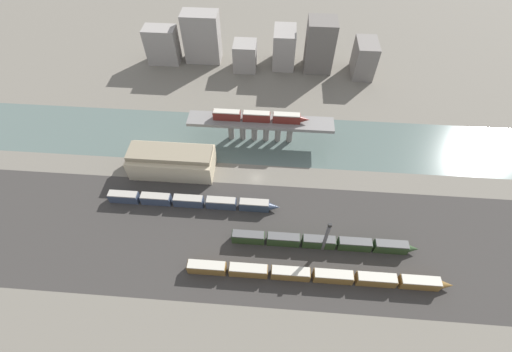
{
  "coord_description": "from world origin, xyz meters",
  "views": [
    {
      "loc": [
        5.51,
        -75.54,
        95.23
      ],
      "look_at": [
        0.0,
        -2.18,
        3.87
      ],
      "focal_mm": 24.0,
      "sensor_mm": 36.0,
      "label": 1
    }
  ],
  "objects_px": {
    "train_yard_mid": "(322,242)",
    "signal_tower": "(326,237)",
    "train_yard_far": "(192,201)",
    "warehouse_building": "(172,161)",
    "train_on_bridge": "(260,117)",
    "train_yard_near": "(316,275)"
  },
  "relations": [
    {
      "from": "train_on_bridge",
      "to": "train_yard_near",
      "type": "relative_size",
      "value": 0.47
    },
    {
      "from": "train_on_bridge",
      "to": "train_yard_mid",
      "type": "height_order",
      "value": "train_on_bridge"
    },
    {
      "from": "train_on_bridge",
      "to": "signal_tower",
      "type": "bearing_deg",
      "value": -63.81
    },
    {
      "from": "train_on_bridge",
      "to": "train_yard_near",
      "type": "distance_m",
      "value": 59.41
    },
    {
      "from": "train_yard_mid",
      "to": "train_yard_far",
      "type": "relative_size",
      "value": 0.99
    },
    {
      "from": "train_on_bridge",
      "to": "warehouse_building",
      "type": "bearing_deg",
      "value": -149.04
    },
    {
      "from": "warehouse_building",
      "to": "signal_tower",
      "type": "bearing_deg",
      "value": -28.01
    },
    {
      "from": "train_yard_mid",
      "to": "warehouse_building",
      "type": "distance_m",
      "value": 58.46
    },
    {
      "from": "warehouse_building",
      "to": "train_yard_far",
      "type": "bearing_deg",
      "value": -56.78
    },
    {
      "from": "train_on_bridge",
      "to": "train_yard_mid",
      "type": "distance_m",
      "value": 50.62
    },
    {
      "from": "train_on_bridge",
      "to": "train_yard_far",
      "type": "relative_size",
      "value": 0.62
    },
    {
      "from": "train_yard_mid",
      "to": "signal_tower",
      "type": "height_order",
      "value": "signal_tower"
    },
    {
      "from": "train_yard_far",
      "to": "signal_tower",
      "type": "xyz_separation_m",
      "value": [
        42.59,
        -13.1,
        5.11
      ]
    },
    {
      "from": "train_yard_mid",
      "to": "train_yard_far",
      "type": "height_order",
      "value": "train_yard_mid"
    },
    {
      "from": "train_yard_near",
      "to": "warehouse_building",
      "type": "bearing_deg",
      "value": 143.22
    },
    {
      "from": "train_yard_near",
      "to": "train_yard_mid",
      "type": "relative_size",
      "value": 1.33
    },
    {
      "from": "train_on_bridge",
      "to": "signal_tower",
      "type": "height_order",
      "value": "signal_tower"
    },
    {
      "from": "train_yard_far",
      "to": "signal_tower",
      "type": "distance_m",
      "value": 44.85
    },
    {
      "from": "train_yard_near",
      "to": "signal_tower",
      "type": "bearing_deg",
      "value": 75.91
    },
    {
      "from": "signal_tower",
      "to": "train_yard_mid",
      "type": "bearing_deg",
      "value": 100.46
    },
    {
      "from": "train_on_bridge",
      "to": "warehouse_building",
      "type": "distance_m",
      "value": 35.38
    },
    {
      "from": "warehouse_building",
      "to": "signal_tower",
      "type": "xyz_separation_m",
      "value": [
        52.19,
        -27.76,
        2.42
      ]
    }
  ]
}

